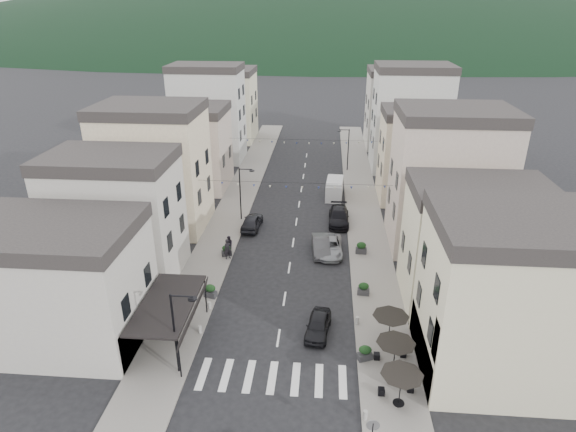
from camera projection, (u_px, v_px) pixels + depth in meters
name	position (u px, v px, depth m)	size (l,w,h in m)	color
ground	(269.00, 401.00, 29.02)	(700.00, 700.00, 0.00)	black
sidewalk_left	(238.00, 199.00, 58.67)	(4.00, 76.00, 0.12)	slate
sidewalk_right	(362.00, 203.00, 57.57)	(4.00, 76.00, 0.12)	slate
hill_backdrop	(324.00, 40.00, 302.07)	(640.00, 360.00, 70.00)	black
boutique_building	(53.00, 289.00, 33.08)	(12.00, 8.00, 8.00)	#B0AAA1
bistro_building	(509.00, 305.00, 29.56)	(10.00, 8.00, 10.00)	beige
boutique_awning	(171.00, 305.00, 32.83)	(3.77, 7.50, 3.28)	black
buildings_row_left	(190.00, 137.00, 61.95)	(10.20, 54.16, 14.00)	#B0AAA1
buildings_row_right	(421.00, 143.00, 58.69)	(10.20, 54.16, 14.50)	beige
cafe_terrace	(396.00, 346.00, 30.05)	(2.50, 8.10, 2.53)	black
streetlamp_left_near	(178.00, 326.00, 29.76)	(1.70, 0.56, 6.00)	black
streetlamp_left_far	(243.00, 189.00, 51.61)	(1.70, 0.56, 6.00)	black
streetlamp_right_far	(346.00, 145.00, 67.13)	(1.70, 0.56, 6.00)	black
traffic_sign	(372.00, 431.00, 24.63)	(0.70, 0.07, 2.70)	black
bollards	(278.00, 338.00, 33.86)	(11.66, 10.26, 0.60)	gray
bunting_near	(294.00, 186.00, 46.74)	(19.00, 0.28, 0.62)	black
bunting_far	(303.00, 142.00, 61.30)	(19.00, 0.28, 0.62)	black
parked_car_a	(318.00, 325.00, 34.74)	(1.60, 3.98, 1.36)	black
parked_car_b	(321.00, 246.00, 45.91)	(1.57, 4.50, 1.48)	#363639
parked_car_c	(330.00, 247.00, 45.83)	(2.32, 5.04, 1.40)	gray
parked_car_d	(339.00, 216.00, 52.08)	(2.16, 5.32, 1.55)	black
parked_car_e	(252.00, 222.00, 50.88)	(1.81, 4.50, 1.53)	black
delivery_van	(335.00, 188.00, 59.00)	(2.26, 5.03, 2.35)	#B9BABC
pedestrian_a	(228.00, 249.00, 44.51)	(0.72, 0.47, 1.97)	black
pedestrian_b	(229.00, 244.00, 45.83)	(0.78, 0.61, 1.61)	#28222D
planter_la	(210.00, 291.00, 38.88)	(1.13, 0.83, 1.13)	#2D2D2F
planter_lb	(227.00, 250.00, 45.27)	(1.06, 0.80, 1.05)	#2C2C2F
planter_ra	(365.00, 353.00, 32.05)	(1.11, 0.87, 1.09)	#2D2D30
planter_rb	(364.00, 289.00, 39.21)	(1.02, 0.62, 1.09)	#313133
planter_rc	(361.00, 248.00, 45.65)	(1.05, 0.61, 1.16)	#2C2C2F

